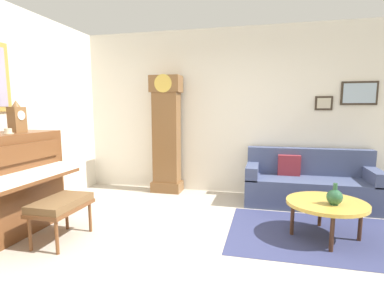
{
  "coord_description": "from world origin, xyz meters",
  "views": [
    {
      "loc": [
        0.68,
        -2.91,
        1.46
      ],
      "look_at": [
        -0.3,
        1.11,
        0.86
      ],
      "focal_mm": 28.53,
      "sensor_mm": 36.0,
      "label": 1
    }
  ],
  "objects_px": {
    "coffee_table": "(327,204)",
    "couch": "(309,184)",
    "mantel_clock": "(17,118)",
    "teacup": "(8,132)",
    "piano_bench": "(61,205)",
    "grandfather_clock": "(167,138)",
    "green_jug": "(335,197)",
    "piano": "(1,185)"
  },
  "relations": [
    {
      "from": "coffee_table",
      "to": "mantel_clock",
      "type": "xyz_separation_m",
      "value": [
        -3.6,
        -0.51,
        0.96
      ]
    },
    {
      "from": "piano_bench",
      "to": "teacup",
      "type": "distance_m",
      "value": 1.04
    },
    {
      "from": "teacup",
      "to": "coffee_table",
      "type": "bearing_deg",
      "value": 11.74
    },
    {
      "from": "piano",
      "to": "couch",
      "type": "bearing_deg",
      "value": 30.57
    },
    {
      "from": "piano_bench",
      "to": "couch",
      "type": "distance_m",
      "value": 3.51
    },
    {
      "from": "grandfather_clock",
      "to": "mantel_clock",
      "type": "xyz_separation_m",
      "value": [
        -1.22,
        -1.97,
        0.39
      ]
    },
    {
      "from": "piano_bench",
      "to": "coffee_table",
      "type": "xyz_separation_m",
      "value": [
        2.87,
        0.77,
        -0.01
      ]
    },
    {
      "from": "piano",
      "to": "mantel_clock",
      "type": "height_order",
      "value": "mantel_clock"
    },
    {
      "from": "piano",
      "to": "piano_bench",
      "type": "xyz_separation_m",
      "value": [
        0.74,
        0.04,
        -0.19
      ]
    },
    {
      "from": "grandfather_clock",
      "to": "green_jug",
      "type": "distance_m",
      "value": 2.93
    },
    {
      "from": "piano_bench",
      "to": "couch",
      "type": "xyz_separation_m",
      "value": [
        2.84,
        2.07,
        -0.09
      ]
    },
    {
      "from": "piano",
      "to": "coffee_table",
      "type": "bearing_deg",
      "value": 12.79
    },
    {
      "from": "grandfather_clock",
      "to": "coffee_table",
      "type": "height_order",
      "value": "grandfather_clock"
    },
    {
      "from": "piano_bench",
      "to": "teacup",
      "type": "relative_size",
      "value": 6.03
    },
    {
      "from": "piano",
      "to": "couch",
      "type": "distance_m",
      "value": 4.16
    },
    {
      "from": "piano",
      "to": "piano_bench",
      "type": "height_order",
      "value": "piano"
    },
    {
      "from": "teacup",
      "to": "green_jug",
      "type": "relative_size",
      "value": 0.48
    },
    {
      "from": "coffee_table",
      "to": "green_jug",
      "type": "distance_m",
      "value": 0.16
    },
    {
      "from": "mantel_clock",
      "to": "teacup",
      "type": "bearing_deg",
      "value": -71.01
    },
    {
      "from": "piano",
      "to": "couch",
      "type": "relative_size",
      "value": 0.76
    },
    {
      "from": "coffee_table",
      "to": "teacup",
      "type": "distance_m",
      "value": 3.69
    },
    {
      "from": "green_jug",
      "to": "teacup",
      "type": "bearing_deg",
      "value": -169.97
    },
    {
      "from": "piano",
      "to": "green_jug",
      "type": "height_order",
      "value": "piano"
    },
    {
      "from": "grandfather_clock",
      "to": "coffee_table",
      "type": "relative_size",
      "value": 2.31
    },
    {
      "from": "grandfather_clock",
      "to": "coffee_table",
      "type": "bearing_deg",
      "value": -31.67
    },
    {
      "from": "couch",
      "to": "coffee_table",
      "type": "distance_m",
      "value": 1.3
    },
    {
      "from": "mantel_clock",
      "to": "teacup",
      "type": "xyz_separation_m",
      "value": [
        0.08,
        -0.22,
        -0.15
      ]
    },
    {
      "from": "couch",
      "to": "mantel_clock",
      "type": "distance_m",
      "value": 4.14
    },
    {
      "from": "coffee_table",
      "to": "mantel_clock",
      "type": "distance_m",
      "value": 3.76
    },
    {
      "from": "mantel_clock",
      "to": "green_jug",
      "type": "xyz_separation_m",
      "value": [
        3.65,
        0.41,
        -0.84
      ]
    },
    {
      "from": "green_jug",
      "to": "coffee_table",
      "type": "bearing_deg",
      "value": 119.73
    },
    {
      "from": "grandfather_clock",
      "to": "mantel_clock",
      "type": "bearing_deg",
      "value": -121.75
    },
    {
      "from": "couch",
      "to": "grandfather_clock",
      "type": "bearing_deg",
      "value": 175.82
    },
    {
      "from": "couch",
      "to": "teacup",
      "type": "relative_size",
      "value": 16.38
    },
    {
      "from": "mantel_clock",
      "to": "piano",
      "type": "bearing_deg",
      "value": -90.35
    },
    {
      "from": "coffee_table",
      "to": "couch",
      "type": "bearing_deg",
      "value": 91.11
    },
    {
      "from": "teacup",
      "to": "green_jug",
      "type": "distance_m",
      "value": 3.7
    },
    {
      "from": "piano_bench",
      "to": "coffee_table",
      "type": "relative_size",
      "value": 0.8
    },
    {
      "from": "piano_bench",
      "to": "mantel_clock",
      "type": "bearing_deg",
      "value": 160.16
    },
    {
      "from": "piano_bench",
      "to": "mantel_clock",
      "type": "relative_size",
      "value": 1.84
    },
    {
      "from": "piano",
      "to": "mantel_clock",
      "type": "bearing_deg",
      "value": 89.65
    },
    {
      "from": "grandfather_clock",
      "to": "mantel_clock",
      "type": "height_order",
      "value": "grandfather_clock"
    }
  ]
}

